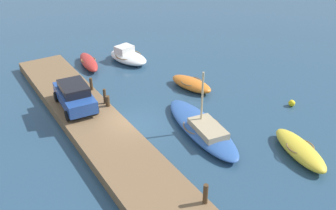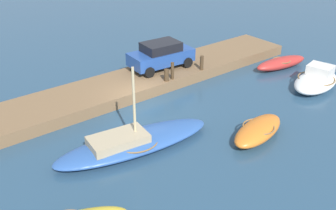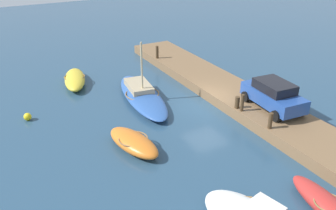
# 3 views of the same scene
# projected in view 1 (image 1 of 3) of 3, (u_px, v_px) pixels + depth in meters

# --- Properties ---
(ground_plane) EXTENTS (84.00, 84.00, 0.00)m
(ground_plane) POSITION_uv_depth(u_px,v_px,m) (133.00, 127.00, 24.17)
(ground_plane) COLOR navy
(dock_platform) EXTENTS (24.97, 3.44, 0.65)m
(dock_platform) POSITION_uv_depth(u_px,v_px,m) (101.00, 132.00, 23.03)
(dock_platform) COLOR brown
(dock_platform) RESTS_ON ground_plane
(motorboat_white) EXTENTS (4.38, 2.92, 1.30)m
(motorboat_white) POSITION_uv_depth(u_px,v_px,m) (128.00, 56.00, 33.02)
(motorboat_white) COLOR white
(motorboat_white) RESTS_ON ground_plane
(sailboat_blue) EXTENTS (7.78, 3.12, 3.96)m
(sailboat_blue) POSITION_uv_depth(u_px,v_px,m) (202.00, 128.00, 23.40)
(sailboat_blue) COLOR #2D569E
(sailboat_blue) RESTS_ON ground_plane
(rowboat_yellow) EXTENTS (4.50, 2.45, 0.76)m
(rowboat_yellow) POSITION_uv_depth(u_px,v_px,m) (300.00, 150.00, 21.39)
(rowboat_yellow) COLOR gold
(rowboat_yellow) RESTS_ON ground_plane
(rowboat_orange) EXTENTS (3.84, 2.21, 0.77)m
(rowboat_orange) POSITION_uv_depth(u_px,v_px,m) (191.00, 84.00, 28.56)
(rowboat_orange) COLOR orange
(rowboat_orange) RESTS_ON ground_plane
(rowboat_red) EXTENTS (4.19, 1.70, 0.74)m
(rowboat_red) POSITION_uv_depth(u_px,v_px,m) (89.00, 62.00, 32.20)
(rowboat_red) COLOR #B72D28
(rowboat_red) RESTS_ON ground_plane
(mooring_post_west) EXTENTS (0.22, 0.22, 0.89)m
(mooring_post_west) POSITION_uv_depth(u_px,v_px,m) (91.00, 84.00, 26.95)
(mooring_post_west) COLOR #47331E
(mooring_post_west) RESTS_ON dock_platform
(mooring_post_mid_west) EXTENTS (0.19, 0.19, 1.03)m
(mooring_post_mid_west) POSITION_uv_depth(u_px,v_px,m) (105.00, 96.00, 25.21)
(mooring_post_mid_west) COLOR #47331E
(mooring_post_mid_west) RESTS_ON dock_platform
(mooring_post_mid_east) EXTENTS (0.28, 0.28, 0.71)m
(mooring_post_mid_east) POSITION_uv_depth(u_px,v_px,m) (108.00, 101.00, 24.97)
(mooring_post_mid_east) COLOR #47331E
(mooring_post_mid_east) RESTS_ON dock_platform
(mooring_post_east) EXTENTS (0.23, 0.23, 1.02)m
(mooring_post_east) POSITION_uv_depth(u_px,v_px,m) (206.00, 194.00, 17.17)
(mooring_post_east) COLOR #47331E
(mooring_post_east) RESTS_ON dock_platform
(parked_car) EXTENTS (4.12, 2.25, 1.65)m
(parked_car) POSITION_uv_depth(u_px,v_px,m) (74.00, 95.00, 24.61)
(parked_car) COLOR #234793
(parked_car) RESTS_ON dock_platform
(marker_buoy) EXTENTS (0.46, 0.46, 0.46)m
(marker_buoy) POSITION_uv_depth(u_px,v_px,m) (292.00, 103.00, 26.34)
(marker_buoy) COLOR yellow
(marker_buoy) RESTS_ON ground_plane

